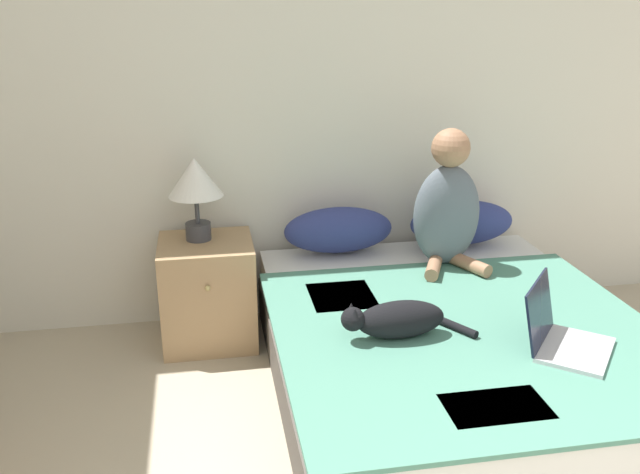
# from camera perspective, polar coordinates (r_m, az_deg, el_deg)

# --- Properties ---
(wall_back) EXTENTS (5.41, 0.05, 2.55)m
(wall_back) POSITION_cam_1_polar(r_m,az_deg,el_deg) (3.85, 3.18, 11.78)
(wall_back) COLOR beige
(wall_back) RESTS_ON ground_plane
(bed) EXTENTS (1.66, 2.01, 0.44)m
(bed) POSITION_cam_1_polar(r_m,az_deg,el_deg) (3.27, 10.92, -9.75)
(bed) COLOR #4C4742
(bed) RESTS_ON ground_plane
(pillow_near) EXTENTS (0.61, 0.25, 0.26)m
(pillow_near) POSITION_cam_1_polar(r_m,az_deg,el_deg) (3.78, 1.56, 0.60)
(pillow_near) COLOR navy
(pillow_near) RESTS_ON bed
(pillow_far) EXTENTS (0.61, 0.25, 0.26)m
(pillow_far) POSITION_cam_1_polar(r_m,az_deg,el_deg) (3.98, 11.84, 1.19)
(pillow_far) COLOR navy
(pillow_far) RESTS_ON bed
(person_sitting) EXTENTS (0.37, 0.35, 0.73)m
(person_sitting) POSITION_cam_1_polar(r_m,az_deg,el_deg) (3.61, 10.67, 2.50)
(person_sitting) COLOR slate
(person_sitting) RESTS_ON bed
(cat_tabby) EXTENTS (0.58, 0.20, 0.16)m
(cat_tabby) POSITION_cam_1_polar(r_m,az_deg,el_deg) (2.88, 6.49, -6.90)
(cat_tabby) COLOR black
(cat_tabby) RESTS_ON bed
(laptop_open) EXTENTS (0.47, 0.47, 0.27)m
(laptop_open) POSITION_cam_1_polar(r_m,az_deg,el_deg) (2.95, 19.76, -7.85)
(laptop_open) COLOR #B7B7BC
(laptop_open) RESTS_ON bed
(nightstand) EXTENTS (0.50, 0.48, 0.57)m
(nightstand) POSITION_cam_1_polar(r_m,az_deg,el_deg) (3.73, -9.40, -4.57)
(nightstand) COLOR tan
(nightstand) RESTS_ON ground_plane
(table_lamp) EXTENTS (0.29, 0.29, 0.44)m
(table_lamp) POSITION_cam_1_polar(r_m,az_deg,el_deg) (3.58, -10.46, 4.56)
(table_lamp) COLOR #38383D
(table_lamp) RESTS_ON nightstand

